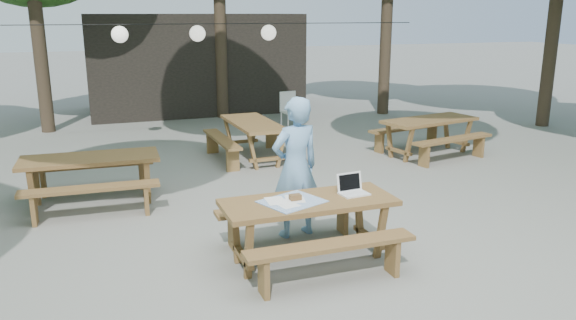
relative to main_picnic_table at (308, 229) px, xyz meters
The scene contains 11 objects.
ground 0.71m from the main_picnic_table, 66.09° to the left, with size 80.00×80.00×0.00m, color slate.
pavilion 11.12m from the main_picnic_table, 86.16° to the left, with size 6.00×3.00×2.80m, color black.
main_picnic_table is the anchor object (origin of this frame).
picnic_table_nw 3.77m from the main_picnic_table, 128.37° to the left, with size 2.03×1.65×0.75m.
picnic_table_ne 5.73m from the main_picnic_table, 42.77° to the left, with size 2.17×1.92×0.75m.
picnic_table_far_e 4.86m from the main_picnic_table, 81.20° to the left, with size 1.64×2.03×0.75m.
woman 0.96m from the main_picnic_table, 80.29° to the left, with size 0.67×0.44×1.83m, color #73A4D2.
plastic_chair 7.93m from the main_picnic_table, 71.39° to the left, with size 0.50×0.50×0.90m.
laptop 0.71m from the main_picnic_table, ahead, with size 0.35×0.29×0.24m.
tabletop_clutter 0.43m from the main_picnic_table, behind, with size 0.80×0.75×0.08m.
paper_lanterns 6.85m from the main_picnic_table, 89.52° to the left, with size 9.00×0.34×0.38m.
Camera 1 is at (-2.53, -6.21, 2.83)m, focal length 35.00 mm.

